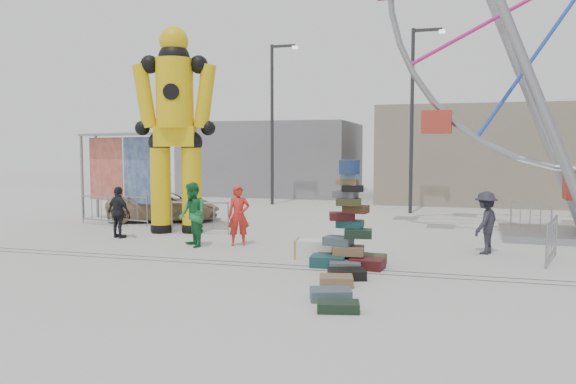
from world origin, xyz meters
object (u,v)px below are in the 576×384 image
(lamp_post_left, at_px, (274,116))
(pedestrian_grey, at_px, (486,223))
(lamp_post_right, at_px, (414,111))
(barricade_dummy_b, at_px, (127,210))
(barricade_dummy_a, at_px, (101,210))
(pedestrian_green, at_px, (192,215))
(barricade_wheel_front, at_px, (552,240))
(parked_suv, at_px, (164,206))
(banner_scaffold, at_px, (123,155))
(pedestrian_black, at_px, (119,212))
(barricade_wheel_back, at_px, (530,220))
(steamer_trunk, at_px, (315,249))
(crash_test_dummy, at_px, (175,122))
(suitcase_tower, at_px, (349,237))
(pedestrian_red, at_px, (239,216))
(barricade_dummy_c, at_px, (200,217))

(lamp_post_left, bearing_deg, pedestrian_grey, -49.56)
(lamp_post_right, distance_m, barricade_dummy_b, 12.70)
(barricade_dummy_a, relative_size, pedestrian_green, 1.06)
(barricade_wheel_front, xyz_separation_m, pedestrian_green, (-9.68, -0.46, 0.39))
(lamp_post_left, distance_m, parked_suv, 8.57)
(barricade_dummy_a, xyz_separation_m, parked_suv, (1.71, 1.69, 0.05))
(lamp_post_left, relative_size, banner_scaffold, 1.70)
(barricade_wheel_front, xyz_separation_m, pedestrian_black, (-12.64, 0.35, 0.28))
(banner_scaffold, relative_size, barricade_wheel_back, 2.35)
(pedestrian_green, bearing_deg, pedestrian_grey, 54.36)
(steamer_trunk, xyz_separation_m, barricade_wheel_front, (5.84, 1.17, 0.31))
(barricade_dummy_a, distance_m, pedestrian_green, 6.27)
(crash_test_dummy, height_order, banner_scaffold, crash_test_dummy)
(pedestrian_black, bearing_deg, pedestrian_green, -176.39)
(suitcase_tower, distance_m, barricade_dummy_a, 11.17)
(lamp_post_right, height_order, pedestrian_grey, lamp_post_right)
(lamp_post_left, relative_size, pedestrian_grey, 4.69)
(barricade_wheel_back, height_order, pedestrian_black, pedestrian_black)
(lamp_post_left, height_order, steamer_trunk, lamp_post_left)
(suitcase_tower, bearing_deg, barricade_dummy_b, 151.26)
(pedestrian_red, relative_size, pedestrian_grey, 1.04)
(barricade_wheel_front, height_order, pedestrian_grey, pedestrian_grey)
(barricade_wheel_back, bearing_deg, pedestrian_grey, -53.61)
(banner_scaffold, xyz_separation_m, pedestrian_grey, (13.02, -3.00, -1.73))
(crash_test_dummy, bearing_deg, pedestrian_green, -70.55)
(lamp_post_left, bearing_deg, pedestrian_red, -77.81)
(pedestrian_red, distance_m, pedestrian_grey, 6.95)
(steamer_trunk, distance_m, barricade_dummy_a, 9.99)
(steamer_trunk, distance_m, pedestrian_red, 2.99)
(lamp_post_left, relative_size, barricade_dummy_c, 4.00)
(pedestrian_black, bearing_deg, parked_suv, -62.35)
(pedestrian_green, height_order, pedestrian_grey, pedestrian_green)
(barricade_wheel_back, distance_m, parked_suv, 13.33)
(suitcase_tower, distance_m, pedestrian_green, 5.03)
(barricade_dummy_c, height_order, parked_suv, parked_suv)
(banner_scaffold, bearing_deg, parked_suv, 54.07)
(banner_scaffold, bearing_deg, steamer_trunk, -7.43)
(barricade_dummy_a, xyz_separation_m, pedestrian_red, (6.52, -2.74, 0.34))
(barricade_dummy_c, bearing_deg, banner_scaffold, 151.06)
(steamer_trunk, relative_size, barricade_dummy_b, 0.51)
(barricade_dummy_a, bearing_deg, pedestrian_red, -8.87)
(barricade_dummy_a, distance_m, pedestrian_black, 3.44)
(barricade_wheel_back, xyz_separation_m, pedestrian_green, (-9.74, -4.75, 0.39))
(lamp_post_left, distance_m, barricade_wheel_front, 16.62)
(barricade_dummy_b, distance_m, barricade_wheel_back, 14.22)
(lamp_post_right, xyz_separation_m, barricade_dummy_c, (-6.54, -7.94, -3.93))
(barricade_wheel_back, bearing_deg, crash_test_dummy, -107.59)
(lamp_post_left, height_order, pedestrian_black, lamp_post_left)
(pedestrian_red, relative_size, parked_suv, 0.41)
(barricade_wheel_back, height_order, parked_suv, parked_suv)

